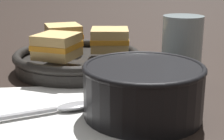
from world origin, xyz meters
name	(u,v)px	position (x,y,z in m)	size (l,w,h in m)	color
ground_plane	(111,98)	(0.00, 0.00, 0.00)	(4.00, 4.00, 0.00)	black
napkin	(49,111)	(-0.09, -0.06, 0.00)	(0.29, 0.26, 0.00)	white
soup_bowl	(145,87)	(0.05, -0.07, 0.04)	(0.17, 0.17, 0.08)	black
spoon	(61,108)	(-0.07, -0.06, 0.01)	(0.17, 0.09, 0.01)	#9E9EA3
skillet	(79,60)	(-0.07, 0.17, 0.02)	(0.27, 0.27, 0.04)	black
sandwich_near_left	(59,46)	(-0.10, 0.11, 0.06)	(0.10, 0.10, 0.05)	#DBB26B
sandwich_near_right	(110,40)	(0.00, 0.17, 0.06)	(0.08, 0.08, 0.05)	#DBB26B
sandwich_far_left	(65,35)	(-0.10, 0.23, 0.06)	(0.10, 0.10, 0.05)	#DBB26B
drinking_glass	(183,51)	(0.13, 0.07, 0.06)	(0.07, 0.07, 0.13)	silver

